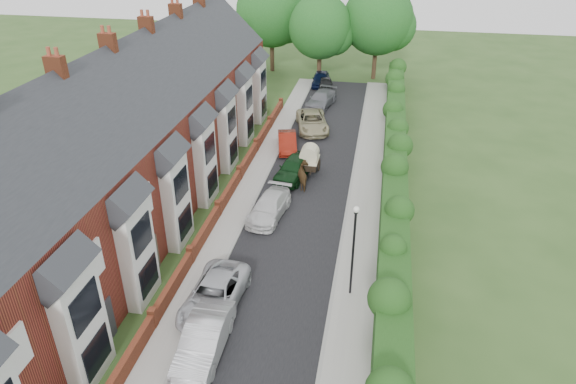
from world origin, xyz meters
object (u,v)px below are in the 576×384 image
(car_white, at_px, (269,207))
(horse_cart, at_px, (309,157))
(car_silver_a, at_px, (204,340))
(car_beige, at_px, (312,122))
(car_red, at_px, (287,142))
(car_grey, at_px, (321,99))
(car_green, at_px, (294,168))
(lamppost, at_px, (354,240))
(car_silver_b, at_px, (214,295))
(car_black, at_px, (326,84))
(horse, at_px, (305,176))

(car_white, distance_m, horse_cart, 6.62)
(car_silver_a, distance_m, car_beige, 26.46)
(car_red, xyz_separation_m, car_grey, (1.36, 10.72, 0.06))
(car_green, relative_size, horse_cart, 1.50)
(car_beige, bearing_deg, car_grey, 75.77)
(lamppost, height_order, car_white, lamppost)
(car_silver_b, height_order, car_green, car_green)
(car_green, xyz_separation_m, car_beige, (-0.04, 9.28, -0.03))
(car_silver_b, relative_size, car_black, 1.39)
(car_white, bearing_deg, car_green, 90.90)
(car_red, distance_m, horse, 6.42)
(car_white, height_order, car_black, car_white)
(car_silver_b, relative_size, horse, 2.60)
(lamppost, distance_m, car_white, 9.06)
(car_red, height_order, car_black, car_red)
(car_beige, xyz_separation_m, horse, (1.00, -10.54, 0.09))
(lamppost, bearing_deg, horse_cart, 107.27)
(car_silver_a, xyz_separation_m, car_grey, (0.88, 32.60, -0.05))
(lamppost, distance_m, car_black, 33.24)
(horse_cart, bearing_deg, car_grey, 93.92)
(car_white, height_order, car_grey, car_grey)
(lamppost, height_order, car_beige, lamppost)
(car_silver_a, distance_m, car_silver_b, 2.97)
(car_beige, bearing_deg, car_red, -120.70)
(car_white, xyz_separation_m, car_green, (0.62, 5.51, 0.11))
(car_black, bearing_deg, horse_cart, -94.47)
(car_white, relative_size, car_beige, 0.85)
(horse, bearing_deg, horse_cart, -110.45)
(car_silver_a, relative_size, car_white, 1.02)
(car_silver_a, height_order, car_beige, car_silver_a)
(horse, bearing_deg, car_beige, -105.01)
(lamppost, relative_size, horse_cart, 1.68)
(car_beige, bearing_deg, car_white, -106.42)
(car_green, height_order, car_beige, car_green)
(car_silver_b, distance_m, car_grey, 29.70)
(lamppost, bearing_deg, car_red, 110.83)
(horse, bearing_deg, car_green, -73.23)
(lamppost, distance_m, horse, 11.84)
(lamppost, distance_m, car_grey, 28.12)
(car_silver_b, bearing_deg, car_white, 87.53)
(car_silver_b, distance_m, horse, 13.19)
(car_green, distance_m, horse_cart, 1.39)
(car_red, bearing_deg, horse, -81.32)
(car_white, bearing_deg, car_red, 101.69)
(car_grey, distance_m, horse, 16.72)
(car_silver_b, distance_m, horse_cart, 15.32)
(car_red, height_order, horse, horse)
(horse_cart, bearing_deg, car_red, 121.72)
(lamppost, relative_size, car_silver_b, 1.00)
(car_white, distance_m, car_beige, 14.80)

